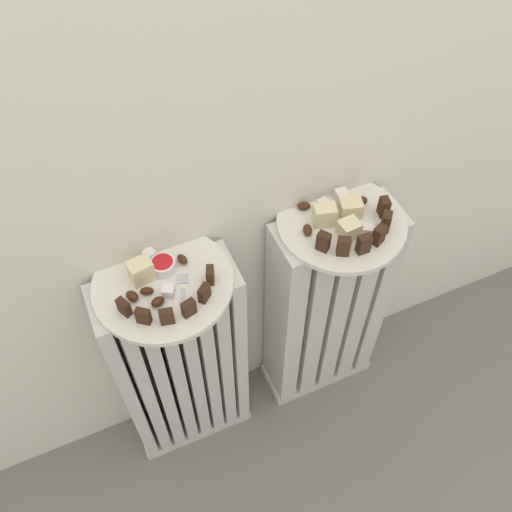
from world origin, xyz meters
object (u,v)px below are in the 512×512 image
Objects in this scene: plate_left at (163,283)px; fork at (183,290)px; radiator_left at (182,366)px; plate_right at (341,222)px; radiator_right at (325,311)px; jam_bowl_left at (163,265)px.

fork reaches higher than plate_left.
fork reaches higher than radiator_left.
radiator_left is 2.43× the size of plate_right.
plate_left and plate_right have the same top height.
plate_left is 0.04m from fork.
radiator_right is 0.50m from plate_left.
jam_bowl_left is at bearing 66.72° from plate_left.
radiator_right is (0.38, 0.00, -0.00)m from radiator_left.
jam_bowl_left reaches higher than plate_left.
radiator_right is at bearing -3.95° from jam_bowl_left.
fork is (-0.35, -0.03, 0.34)m from radiator_right.
jam_bowl_left is at bearing 105.86° from fork.
radiator_left is 0.33m from plate_left.
radiator_right is 0.33m from plate_right.
jam_bowl_left is 0.54× the size of fork.
fork is (0.02, -0.06, -0.01)m from jam_bowl_left.
jam_bowl_left reaches higher than plate_right.
plate_right reaches higher than radiator_left.
fork reaches higher than plate_right.
radiator_left is at bearing 128.96° from fork.
radiator_left is at bearing 180.00° from radiator_right.
plate_left is 2.96× the size of fork.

